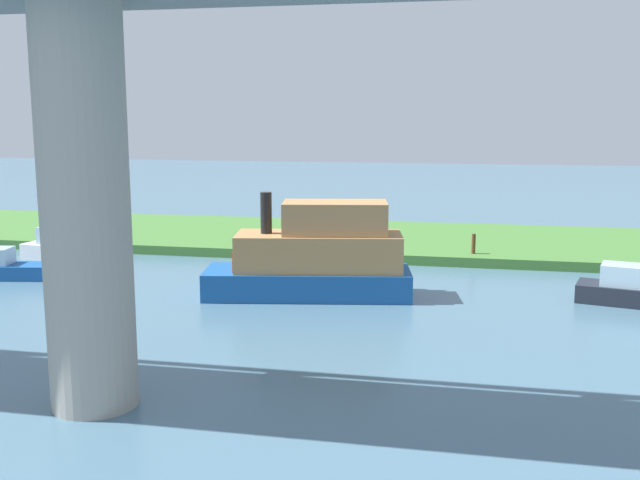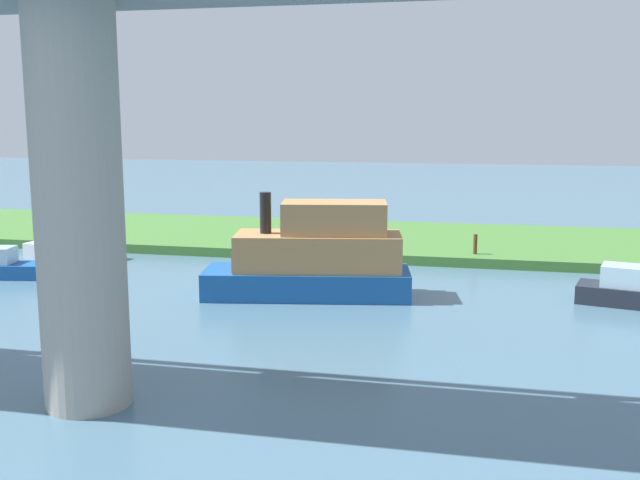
# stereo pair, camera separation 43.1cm
# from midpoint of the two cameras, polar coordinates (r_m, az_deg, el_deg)

# --- Properties ---
(ground_plane) EXTENTS (160.00, 160.00, 0.00)m
(ground_plane) POSITION_cam_midpoint_polar(r_m,az_deg,el_deg) (37.64, 0.44, -1.73)
(ground_plane) COLOR #476B7F
(grassy_bank) EXTENTS (80.00, 12.00, 0.50)m
(grassy_bank) POSITION_cam_midpoint_polar(r_m,az_deg,el_deg) (43.40, 2.00, 0.12)
(grassy_bank) COLOR #427533
(grassy_bank) RESTS_ON ground
(bridge_pylon) EXTENTS (2.20, 2.20, 10.11)m
(bridge_pylon) POSITION_cam_midpoint_polar(r_m,az_deg,el_deg) (19.26, -18.26, 2.12)
(bridge_pylon) COLOR #9E998E
(bridge_pylon) RESTS_ON ground
(person_on_bank) EXTENTS (0.50, 0.50, 1.39)m
(person_on_bank) POSITION_cam_midpoint_polar(r_m,az_deg,el_deg) (38.53, 4.36, 0.32)
(person_on_bank) COLOR #2D334C
(person_on_bank) RESTS_ON grassy_bank
(mooring_post) EXTENTS (0.20, 0.20, 1.01)m
(mooring_post) POSITION_cam_midpoint_polar(r_m,az_deg,el_deg) (37.96, 11.46, -0.28)
(mooring_post) COLOR brown
(mooring_post) RESTS_ON grassy_bank
(motorboat_red) EXTENTS (8.80, 4.24, 4.31)m
(motorboat_red) POSITION_cam_midpoint_polar(r_m,az_deg,el_deg) (30.36, -0.81, -1.41)
(motorboat_red) COLOR #195199
(motorboat_red) RESTS_ON ground
(skiff_small) EXTENTS (4.44, 2.22, 1.41)m
(skiff_small) POSITION_cam_midpoint_polar(r_m,az_deg,el_deg) (36.98, -23.52, -1.95)
(skiff_small) COLOR #195199
(skiff_small) RESTS_ON ground
(motorboat_white) EXTENTS (5.23, 2.51, 1.67)m
(motorboat_white) POSITION_cam_midpoint_polar(r_m,az_deg,el_deg) (40.69, -19.21, -0.55)
(motorboat_white) COLOR white
(motorboat_white) RESTS_ON ground
(houseboat_blue) EXTENTS (4.98, 2.75, 1.57)m
(houseboat_blue) POSITION_cam_midpoint_polar(r_m,az_deg,el_deg) (31.68, 22.86, -3.63)
(houseboat_blue) COLOR #1E232D
(houseboat_blue) RESTS_ON ground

